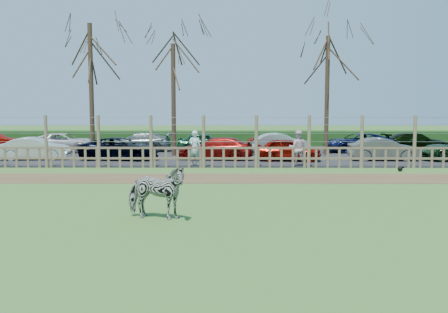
{
  "coord_description": "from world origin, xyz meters",
  "views": [
    {
      "loc": [
        1.11,
        -15.6,
        2.94
      ],
      "look_at": [
        1.0,
        2.5,
        1.1
      ],
      "focal_mm": 40.0,
      "sensor_mm": 36.0,
      "label": 1
    }
  ],
  "objects_px": {
    "tree_right": "(328,66)",
    "car_11": "(280,143)",
    "visitor_b": "(298,148)",
    "car_4": "(288,149)",
    "car_13": "(416,142)",
    "car_5": "(383,149)",
    "car_2": "(120,148)",
    "car_12": "(358,142)",
    "visitor_a": "(195,148)",
    "crow": "(400,169)",
    "car_1": "(35,148)",
    "car_3": "(216,148)",
    "car_9": "(139,142)",
    "zebra": "(156,192)",
    "car_8": "(64,142)",
    "tree_left": "(90,58)",
    "tree_mid": "(173,72)",
    "car_10": "(205,142)"
  },
  "relations": [
    {
      "from": "crow",
      "to": "car_4",
      "type": "relative_size",
      "value": 0.08
    },
    {
      "from": "zebra",
      "to": "car_5",
      "type": "relative_size",
      "value": 0.46
    },
    {
      "from": "visitor_b",
      "to": "tree_left",
      "type": "bearing_deg",
      "value": -12.84
    },
    {
      "from": "car_9",
      "to": "car_12",
      "type": "distance_m",
      "value": 13.93
    },
    {
      "from": "car_13",
      "to": "car_5",
      "type": "bearing_deg",
      "value": 144.87
    },
    {
      "from": "tree_mid",
      "to": "visitor_b",
      "type": "bearing_deg",
      "value": -37.42
    },
    {
      "from": "tree_mid",
      "to": "visitor_b",
      "type": "distance_m",
      "value": 9.13
    },
    {
      "from": "car_1",
      "to": "car_13",
      "type": "distance_m",
      "value": 23.1
    },
    {
      "from": "tree_left",
      "to": "car_13",
      "type": "height_order",
      "value": "tree_left"
    },
    {
      "from": "tree_right",
      "to": "zebra",
      "type": "distance_m",
      "value": 19.08
    },
    {
      "from": "car_1",
      "to": "car_11",
      "type": "height_order",
      "value": "same"
    },
    {
      "from": "car_9",
      "to": "car_13",
      "type": "relative_size",
      "value": 1.0
    },
    {
      "from": "car_2",
      "to": "car_4",
      "type": "height_order",
      "value": "same"
    },
    {
      "from": "car_13",
      "to": "visitor_a",
      "type": "bearing_deg",
      "value": 119.86
    },
    {
      "from": "visitor_a",
      "to": "car_3",
      "type": "xyz_separation_m",
      "value": [
        0.94,
        2.92,
        -0.26
      ]
    },
    {
      "from": "visitor_a",
      "to": "car_9",
      "type": "relative_size",
      "value": 0.42
    },
    {
      "from": "tree_mid",
      "to": "car_10",
      "type": "xyz_separation_m",
      "value": [
        1.68,
        2.82,
        -4.23
      ]
    },
    {
      "from": "car_1",
      "to": "car_3",
      "type": "distance_m",
      "value": 9.81
    },
    {
      "from": "zebra",
      "to": "car_8",
      "type": "distance_m",
      "value": 20.42
    },
    {
      "from": "tree_right",
      "to": "zebra",
      "type": "relative_size",
      "value": 4.36
    },
    {
      "from": "crow",
      "to": "car_2",
      "type": "xyz_separation_m",
      "value": [
        -13.63,
        4.56,
        0.52
      ]
    },
    {
      "from": "visitor_a",
      "to": "visitor_b",
      "type": "height_order",
      "value": "same"
    },
    {
      "from": "car_13",
      "to": "car_9",
      "type": "bearing_deg",
      "value": 90.21
    },
    {
      "from": "tree_mid",
      "to": "visitor_b",
      "type": "relative_size",
      "value": 3.96
    },
    {
      "from": "crow",
      "to": "car_5",
      "type": "height_order",
      "value": "car_5"
    },
    {
      "from": "tree_right",
      "to": "car_9",
      "type": "bearing_deg",
      "value": 168.92
    },
    {
      "from": "tree_left",
      "to": "zebra",
      "type": "height_order",
      "value": "tree_left"
    },
    {
      "from": "car_2",
      "to": "tree_right",
      "type": "bearing_deg",
      "value": -71.33
    },
    {
      "from": "car_2",
      "to": "car_12",
      "type": "relative_size",
      "value": 1.0
    },
    {
      "from": "car_1",
      "to": "car_3",
      "type": "bearing_deg",
      "value": -95.36
    },
    {
      "from": "car_10",
      "to": "car_12",
      "type": "xyz_separation_m",
      "value": [
        9.7,
        -0.46,
        0.0
      ]
    },
    {
      "from": "car_9",
      "to": "car_4",
      "type": "bearing_deg",
      "value": 55.93
    },
    {
      "from": "tree_right",
      "to": "car_11",
      "type": "bearing_deg",
      "value": 147.4
    },
    {
      "from": "tree_left",
      "to": "visitor_a",
      "type": "height_order",
      "value": "tree_left"
    },
    {
      "from": "car_1",
      "to": "car_13",
      "type": "xyz_separation_m",
      "value": [
        22.54,
        5.06,
        0.0
      ]
    },
    {
      "from": "car_1",
      "to": "car_12",
      "type": "xyz_separation_m",
      "value": [
        18.69,
        4.59,
        0.0
      ]
    },
    {
      "from": "tree_mid",
      "to": "car_9",
      "type": "relative_size",
      "value": 1.65
    },
    {
      "from": "tree_left",
      "to": "tree_right",
      "type": "xyz_separation_m",
      "value": [
        13.5,
        1.5,
        -0.37
      ]
    },
    {
      "from": "tree_right",
      "to": "car_13",
      "type": "relative_size",
      "value": 1.78
    },
    {
      "from": "visitor_b",
      "to": "car_13",
      "type": "bearing_deg",
      "value": -130.89
    },
    {
      "from": "tree_left",
      "to": "tree_mid",
      "type": "bearing_deg",
      "value": 12.53
    },
    {
      "from": "car_9",
      "to": "car_11",
      "type": "distance_m",
      "value": 9.03
    },
    {
      "from": "zebra",
      "to": "car_13",
      "type": "bearing_deg",
      "value": -23.12
    },
    {
      "from": "visitor_b",
      "to": "car_12",
      "type": "distance_m",
      "value": 8.81
    },
    {
      "from": "car_5",
      "to": "visitor_b",
      "type": "bearing_deg",
      "value": 117.91
    },
    {
      "from": "tree_right",
      "to": "car_10",
      "type": "distance_m",
      "value": 8.95
    },
    {
      "from": "visitor_b",
      "to": "car_4",
      "type": "relative_size",
      "value": 0.49
    },
    {
      "from": "car_4",
      "to": "car_12",
      "type": "relative_size",
      "value": 0.82
    },
    {
      "from": "car_2",
      "to": "car_3",
      "type": "relative_size",
      "value": 1.04
    },
    {
      "from": "tree_right",
      "to": "car_10",
      "type": "relative_size",
      "value": 2.09
    }
  ]
}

